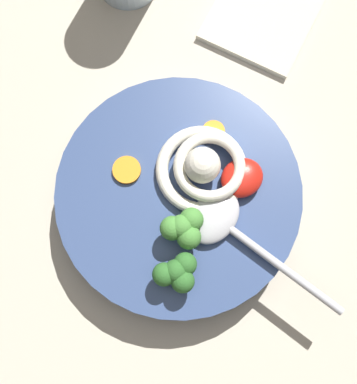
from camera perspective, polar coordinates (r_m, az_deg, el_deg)
table_slab at (r=54.54cm, az=-4.29°, el=-0.81°), size 91.26×91.26×3.52cm
soup_bowl at (r=50.20cm, az=0.00°, el=-0.55°), size 25.28×25.28×4.61cm
noodle_pile at (r=47.37cm, az=3.07°, el=2.91°), size 10.27×10.07×4.13cm
soup_spoon at (r=46.83cm, az=5.68°, el=-4.01°), size 8.01×17.47×1.60cm
chili_sauce_dollop at (r=47.78cm, az=7.64°, el=1.70°), size 4.39×3.95×1.98cm
broccoli_floret_beside_noodles at (r=44.76cm, az=-0.20°, el=-9.68°), size 4.40×3.78×3.48cm
broccoli_floret_left at (r=45.04cm, az=0.51°, el=-4.41°), size 4.64×4.00×3.67cm
carrot_slice_extra_a at (r=48.60cm, az=-6.63°, el=2.37°), size 2.90×2.90×0.47cm
carrot_slice_center at (r=49.78cm, az=3.92°, el=7.61°), size 2.37×2.37×0.52cm
folded_napkin at (r=61.70cm, az=10.05°, el=20.13°), size 16.31×16.05×0.80cm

